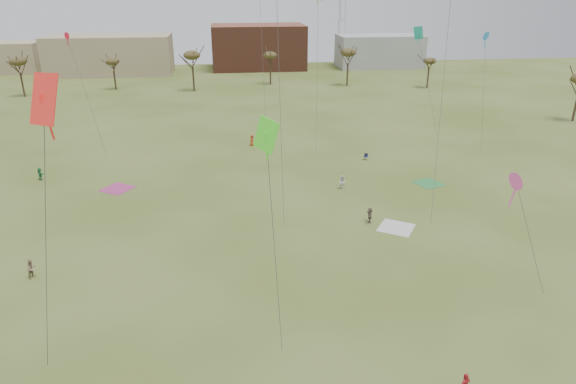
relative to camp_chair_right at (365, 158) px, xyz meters
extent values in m
plane|color=#405019|center=(-13.76, -35.64, -0.26)|extent=(260.00, 260.00, 0.00)
imported|color=#8E745A|center=(-35.34, -26.19, 0.57)|extent=(0.96, 1.02, 1.66)
imported|color=brown|center=(-4.86, -19.43, 0.53)|extent=(0.67, 1.52, 1.58)
imported|color=silver|center=(-5.64, -10.22, 0.59)|extent=(1.05, 0.99, 1.71)
imported|color=#2A8047|center=(-42.03, -2.62, 0.53)|extent=(1.36, 1.35, 1.57)
imported|color=#A7431C|center=(-15.19, 8.61, 0.56)|extent=(0.94, 0.94, 1.64)
cube|color=silver|center=(-2.55, -21.03, -0.26)|extent=(4.45, 4.45, 0.03)
cube|color=#A3326D|center=(-32.09, -6.88, -0.26)|extent=(4.43, 4.43, 0.03)
cube|color=#2E7F3D|center=(5.23, -9.81, -0.26)|extent=(3.72, 3.72, 0.03)
cube|color=#121533|center=(-0.01, -0.02, 0.16)|extent=(0.70, 0.70, 0.04)
cube|color=#121533|center=(0.12, 0.17, 0.39)|extent=(0.48, 0.39, 0.44)
cube|color=red|center=(-27.35, -39.69, 17.20)|extent=(1.26, 1.26, 2.48)
cube|color=red|center=(-27.35, -39.69, 16.33)|extent=(0.08, 0.08, 2.23)
cylinder|color=#4C4C51|center=(-28.90, -39.01, 8.92)|extent=(3.15, 1.42, 16.57)
cube|color=#4CED29|center=(-16.85, -39.24, 14.96)|extent=(0.91, 0.91, 1.78)
cube|color=#4CED29|center=(-16.85, -39.24, 14.34)|extent=(0.08, 0.08, 1.60)
cylinder|color=#4C4C51|center=(-16.45, -39.06, 7.80)|extent=(0.86, 0.41, 14.32)
cone|color=#E046A5|center=(0.49, -34.71, 9.82)|extent=(1.31, 0.10, 1.31)
cube|color=#E046A5|center=(0.49, -34.71, 8.99)|extent=(0.08, 0.08, 2.14)
cylinder|color=#4C4C51|center=(2.34, -34.83, 5.23)|extent=(3.75, 0.27, 9.19)
cylinder|color=#4C4C51|center=(1.24, -19.64, 13.27)|extent=(1.52, 5.02, 25.27)
cylinder|color=#4C4C51|center=(-14.20, -21.78, 12.24)|extent=(0.81, 1.62, 23.21)
cone|color=#288FE7|center=(16.29, 2.33, 15.80)|extent=(1.16, 0.08, 1.16)
cube|color=#288FE7|center=(16.29, 2.33, 15.06)|extent=(0.08, 0.08, 1.90)
cylinder|color=#4C4C51|center=(16.25, 0.58, 8.22)|extent=(0.13, 3.55, 15.17)
cylinder|color=#4C4C51|center=(-6.47, 3.24, 11.07)|extent=(0.75, 4.74, 20.87)
cone|color=#B51327|center=(-38.28, 4.57, 16.23)|extent=(0.87, 0.06, 0.87)
cube|color=#B51327|center=(-38.28, 4.57, 15.68)|extent=(0.08, 0.08, 1.43)
cylinder|color=#4C4C51|center=(-36.82, 4.20, 8.44)|extent=(2.96, 0.78, 15.60)
cube|color=#178F7F|center=(8.69, 7.17, 15.86)|extent=(0.90, 0.90, 1.77)
cube|color=#178F7F|center=(8.69, 7.17, 15.24)|extent=(0.08, 0.08, 1.59)
cylinder|color=#4C4C51|center=(10.64, 6.36, 8.25)|extent=(3.96, 1.67, 15.23)
cylinder|color=#4C4C51|center=(-12.50, 20.91, 14.19)|extent=(0.52, 4.46, 27.11)
cylinder|color=#3A2B1E|center=(-61.76, 50.36, 2.29)|extent=(0.40, 0.40, 5.10)
ellipsoid|color=#473D1E|center=(-61.76, 50.36, 7.22)|extent=(3.57, 3.57, 1.87)
cylinder|color=#3A2B1E|center=(-43.76, 56.36, 1.90)|extent=(0.40, 0.40, 4.32)
ellipsoid|color=#473D1E|center=(-43.76, 56.36, 6.08)|extent=(3.02, 3.02, 1.58)
cylinder|color=#3A2B1E|center=(-25.76, 52.36, 2.44)|extent=(0.40, 0.40, 5.40)
ellipsoid|color=#473D1E|center=(-25.76, 52.36, 7.66)|extent=(3.78, 3.78, 1.98)
cylinder|color=#3A2B1E|center=(-7.76, 58.36, 2.08)|extent=(0.40, 0.40, 4.68)
ellipsoid|color=#473D1E|center=(-7.76, 58.36, 6.60)|extent=(3.28, 3.28, 1.72)
cylinder|color=#3A2B1E|center=(10.24, 54.36, 2.38)|extent=(0.40, 0.40, 5.28)
ellipsoid|color=#473D1E|center=(10.24, 54.36, 7.48)|extent=(3.70, 3.70, 1.94)
cylinder|color=#3A2B1E|center=(28.24, 49.36, 1.84)|extent=(0.40, 0.40, 4.20)
ellipsoid|color=#473D1E|center=(28.24, 49.36, 5.90)|extent=(2.94, 2.94, 1.54)
cylinder|color=#3A2B1E|center=(42.24, 16.36, 2.26)|extent=(0.40, 0.40, 5.04)
cube|color=#937F60|center=(-48.76, 79.36, 4.74)|extent=(32.00, 14.00, 10.00)
cube|color=brown|center=(-8.76, 84.36, 5.74)|extent=(26.00, 16.00, 12.00)
cube|color=gray|center=(26.24, 82.36, 4.24)|extent=(24.00, 12.00, 9.00)
cube|color=#937F60|center=(-78.76, 86.36, 3.74)|extent=(20.00, 12.00, 8.00)
camera|label=1|loc=(-18.89, -64.56, 22.20)|focal=31.55mm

